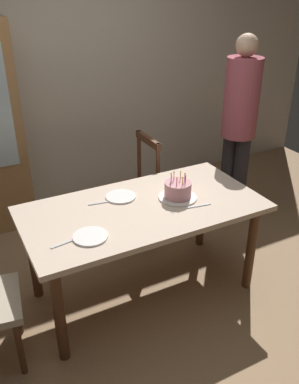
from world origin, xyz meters
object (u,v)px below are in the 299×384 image
(birthday_cake, at_px, (178,191))
(chair_spindle_back, at_px, (132,192))
(person_guest, at_px, (239,120))
(dining_table, at_px, (143,218))
(plate_near_celebrant, at_px, (90,236))
(plate_far_side, at_px, (121,197))

(birthday_cake, xyz_separation_m, chair_spindle_back, (-0.01, 0.76, -0.35))
(person_guest, bearing_deg, dining_table, -154.51)
(birthday_cake, distance_m, plate_near_celebrant, 0.76)
(dining_table, distance_m, plate_near_celebrant, 0.51)
(person_guest, bearing_deg, plate_near_celebrant, -155.21)
(plate_near_celebrant, relative_size, plate_far_side, 1.00)
(dining_table, distance_m, chair_spindle_back, 0.82)
(plate_near_celebrant, height_order, person_guest, person_guest)
(dining_table, relative_size, chair_spindle_back, 1.77)
(plate_far_side, distance_m, person_guest, 1.49)
(dining_table, height_order, plate_near_celebrant, plate_near_celebrant)
(plate_near_celebrant, xyz_separation_m, plate_far_side, (0.38, 0.39, 0.00))
(plate_far_side, bearing_deg, person_guest, 17.20)
(birthday_cake, distance_m, plate_far_side, 0.42)
(birthday_cake, distance_m, chair_spindle_back, 0.84)
(dining_table, xyz_separation_m, plate_far_side, (-0.08, 0.19, 0.10))
(plate_far_side, relative_size, chair_spindle_back, 0.23)
(chair_spindle_back, xyz_separation_m, person_guest, (1.05, -0.12, 0.55))
(plate_near_celebrant, bearing_deg, birthday_cake, 14.20)
(person_guest, bearing_deg, plate_far_side, -162.80)
(birthday_cake, relative_size, plate_near_celebrant, 1.27)
(plate_far_side, bearing_deg, chair_spindle_back, 58.19)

